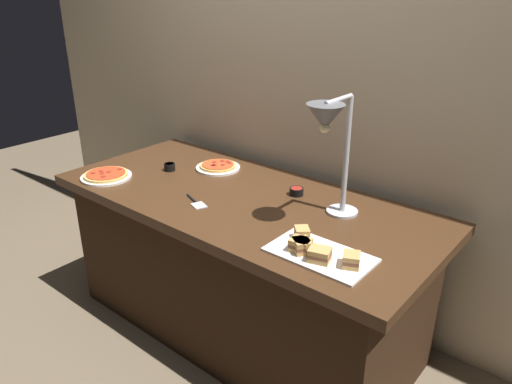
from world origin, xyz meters
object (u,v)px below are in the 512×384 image
(heat_lamp, at_px, (329,130))
(serving_spatula, at_px, (195,202))
(pizza_plate_center, at_px, (218,167))
(sauce_cup_near, at_px, (296,191))
(sauce_cup_far, at_px, (170,167))
(sandwich_platter, at_px, (317,251))
(pizza_plate_front, at_px, (106,176))

(heat_lamp, distance_m, serving_spatula, 0.74)
(pizza_plate_center, distance_m, serving_spatula, 0.45)
(serving_spatula, bearing_deg, pizza_plate_center, 120.14)
(sauce_cup_near, relative_size, sauce_cup_far, 1.12)
(sauce_cup_far, bearing_deg, sauce_cup_near, 13.04)
(sandwich_platter, xyz_separation_m, serving_spatula, (-0.70, 0.05, -0.02))
(sandwich_platter, distance_m, serving_spatula, 0.70)
(sandwich_platter, height_order, sauce_cup_near, sandwich_platter)
(sauce_cup_near, distance_m, serving_spatula, 0.48)
(pizza_plate_center, distance_m, sauce_cup_far, 0.26)
(pizza_plate_center, distance_m, sandwich_platter, 1.02)
(sauce_cup_far, bearing_deg, sandwich_platter, -12.75)
(pizza_plate_front, bearing_deg, serving_spatula, 7.78)
(sauce_cup_near, bearing_deg, sauce_cup_far, -166.96)
(pizza_plate_front, height_order, serving_spatula, pizza_plate_front)
(heat_lamp, relative_size, sauce_cup_near, 7.99)
(heat_lamp, height_order, sauce_cup_far, heat_lamp)
(sandwich_platter, bearing_deg, heat_lamp, 116.79)
(heat_lamp, height_order, sauce_cup_near, heat_lamp)
(pizza_plate_front, height_order, sandwich_platter, sandwich_platter)
(pizza_plate_front, distance_m, sandwich_platter, 1.28)
(pizza_plate_front, bearing_deg, heat_lamp, 13.02)
(heat_lamp, relative_size, pizza_plate_front, 2.05)
(pizza_plate_front, xyz_separation_m, sauce_cup_near, (0.89, 0.45, 0.01))
(serving_spatula, bearing_deg, pizza_plate_front, -172.22)
(heat_lamp, height_order, serving_spatula, heat_lamp)
(pizza_plate_center, height_order, sauce_cup_far, sauce_cup_far)
(pizza_plate_front, distance_m, serving_spatula, 0.59)
(heat_lamp, height_order, pizza_plate_front, heat_lamp)
(sandwich_platter, distance_m, sauce_cup_near, 0.57)
(sandwich_platter, bearing_deg, pizza_plate_front, -178.53)
(pizza_plate_center, relative_size, sauce_cup_near, 3.61)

